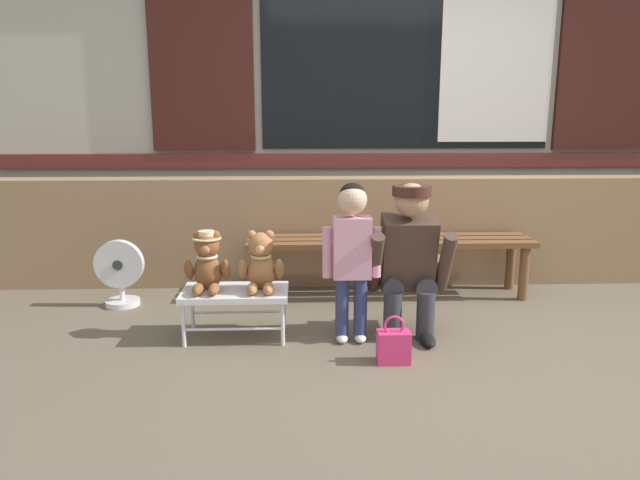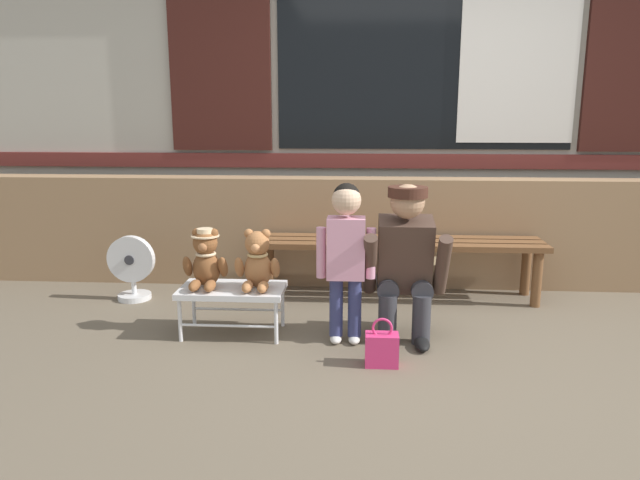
# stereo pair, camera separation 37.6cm
# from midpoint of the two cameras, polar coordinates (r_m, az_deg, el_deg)

# --- Properties ---
(ground_plane) EXTENTS (60.00, 60.00, 0.00)m
(ground_plane) POSITION_cam_midpoint_polar(r_m,az_deg,el_deg) (3.51, 15.46, -10.83)
(ground_plane) COLOR brown
(brick_low_wall) EXTENTS (8.20, 0.25, 0.85)m
(brick_low_wall) POSITION_cam_midpoint_polar(r_m,az_deg,el_deg) (4.73, 12.36, 0.71)
(brick_low_wall) COLOR #997551
(brick_low_wall) RESTS_ON ground
(shop_facade) EXTENTS (8.37, 0.26, 3.30)m
(shop_facade) POSITION_cam_midpoint_polar(r_m,az_deg,el_deg) (5.16, 12.19, 15.53)
(shop_facade) COLOR #B7B2A3
(shop_facade) RESTS_ON ground
(wooden_bench_long) EXTENTS (2.10, 0.40, 0.44)m
(wooden_bench_long) POSITION_cam_midpoint_polar(r_m,az_deg,el_deg) (4.36, 10.01, -0.88)
(wooden_bench_long) COLOR brown
(wooden_bench_long) RESTS_ON ground
(small_display_bench) EXTENTS (0.64, 0.36, 0.30)m
(small_display_bench) POSITION_cam_midpoint_polar(r_m,az_deg,el_deg) (3.64, -5.57, -5.12)
(small_display_bench) COLOR silver
(small_display_bench) RESTS_ON ground
(teddy_bear_with_hat) EXTENTS (0.28, 0.27, 0.36)m
(teddy_bear_with_hat) POSITION_cam_midpoint_polar(r_m,az_deg,el_deg) (3.62, -8.13, -1.91)
(teddy_bear_with_hat) COLOR brown
(teddy_bear_with_hat) RESTS_ON small_display_bench
(teddy_bear_plain) EXTENTS (0.28, 0.26, 0.36)m
(teddy_bear_plain) POSITION_cam_midpoint_polar(r_m,az_deg,el_deg) (3.57, -3.09, -2.16)
(teddy_bear_plain) COLOR #A86B3D
(teddy_bear_plain) RESTS_ON small_display_bench
(child_standing) EXTENTS (0.35, 0.18, 0.96)m
(child_standing) POSITION_cam_midpoint_polar(r_m,az_deg,el_deg) (3.42, 5.69, -0.61)
(child_standing) COLOR navy
(child_standing) RESTS_ON ground
(adult_crouching) EXTENTS (0.50, 0.49, 0.95)m
(adult_crouching) POSITION_cam_midpoint_polar(r_m,az_deg,el_deg) (3.56, 11.41, -2.13)
(adult_crouching) COLOR #333338
(adult_crouching) RESTS_ON ground
(handbag_on_ground) EXTENTS (0.18, 0.11, 0.27)m
(handbag_on_ground) POSITION_cam_midpoint_polar(r_m,az_deg,el_deg) (3.28, 9.34, -10.41)
(handbag_on_ground) COLOR #E53370
(handbag_on_ground) RESTS_ON ground
(floor_fan) EXTENTS (0.34, 0.24, 0.48)m
(floor_fan) POSITION_cam_midpoint_polar(r_m,az_deg,el_deg) (4.44, -15.48, -2.69)
(floor_fan) COLOR silver
(floor_fan) RESTS_ON ground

